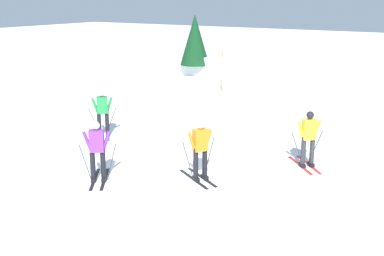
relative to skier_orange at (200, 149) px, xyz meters
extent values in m
plane|color=white|center=(-0.68, -0.03, -0.92)|extent=(120.00, 120.00, 0.00)
cube|color=white|center=(-0.68, 19.13, -0.30)|extent=(80.00, 8.91, 1.23)
cube|color=black|center=(-0.19, -0.05, -0.91)|extent=(1.43, 0.89, 0.02)
cube|color=black|center=(-0.05, 0.19, -0.91)|extent=(1.43, 0.89, 0.02)
cube|color=black|center=(-0.06, -0.13, -0.85)|extent=(0.28, 0.24, 0.10)
cube|color=black|center=(0.08, 0.12, -0.85)|extent=(0.28, 0.24, 0.10)
cylinder|color=black|center=(-0.06, -0.13, -0.37)|extent=(0.14, 0.14, 0.85)
cylinder|color=black|center=(0.08, 0.12, -0.37)|extent=(0.14, 0.14, 0.85)
cube|color=orange|center=(0.01, 0.00, 0.25)|extent=(0.40, 0.45, 0.60)
cylinder|color=orange|center=(-0.14, -0.21, 0.24)|extent=(0.21, 0.27, 0.55)
cylinder|color=orange|center=(0.12, 0.22, 0.24)|extent=(0.21, 0.27, 0.55)
sphere|color=silver|center=(0.01, 0.00, 0.68)|extent=(0.22, 0.22, 0.22)
cylinder|color=#38383D|center=(-0.24, -0.23, -0.33)|extent=(0.20, 0.32, 1.18)
cylinder|color=#38383D|center=(0.09, 0.32, -0.33)|extent=(0.20, 0.32, 1.18)
cube|color=#237AC6|center=(-5.33, 1.74, -0.91)|extent=(1.18, 1.21, 0.02)
cube|color=#237AC6|center=(-5.13, 1.93, -0.91)|extent=(1.18, 1.21, 0.02)
cube|color=black|center=(-5.23, 1.63, -0.85)|extent=(0.27, 0.27, 0.10)
cube|color=black|center=(-5.03, 1.82, -0.85)|extent=(0.27, 0.27, 0.10)
cylinder|color=black|center=(-5.23, 1.63, -0.37)|extent=(0.14, 0.14, 0.85)
cylinder|color=black|center=(-5.03, 1.82, -0.37)|extent=(0.14, 0.14, 0.85)
cube|color=#23843D|center=(-5.13, 1.73, 0.25)|extent=(0.44, 0.44, 0.60)
cylinder|color=#23843D|center=(-5.32, 1.57, 0.24)|extent=(0.25, 0.24, 0.55)
cylinder|color=#23843D|center=(-4.96, 1.92, 0.24)|extent=(0.25, 0.24, 0.55)
sphere|color=silver|center=(-5.13, 1.73, 0.68)|extent=(0.22, 0.22, 0.22)
cylinder|color=#38383D|center=(-5.40, 1.60, -0.40)|extent=(0.33, 0.32, 1.04)
cylinder|color=#38383D|center=(-4.99, 2.00, -0.40)|extent=(0.33, 0.32, 1.04)
cube|color=red|center=(1.96, 2.58, -0.91)|extent=(1.17, 1.22, 0.02)
cube|color=red|center=(2.16, 2.78, -0.91)|extent=(1.17, 1.22, 0.02)
cube|color=black|center=(2.06, 2.47, -0.85)|extent=(0.27, 0.27, 0.10)
cube|color=black|center=(2.26, 2.67, -0.85)|extent=(0.27, 0.27, 0.10)
cylinder|color=#2D2D33|center=(2.06, 2.47, -0.37)|extent=(0.14, 0.14, 0.85)
cylinder|color=#2D2D33|center=(2.26, 2.67, -0.37)|extent=(0.14, 0.14, 0.85)
cube|color=yellow|center=(2.16, 2.57, 0.25)|extent=(0.44, 0.44, 0.60)
cylinder|color=yellow|center=(1.97, 2.41, 0.24)|extent=(0.25, 0.24, 0.55)
cylinder|color=yellow|center=(2.33, 2.76, 0.24)|extent=(0.25, 0.24, 0.55)
sphere|color=black|center=(2.16, 2.57, 0.68)|extent=(0.22, 0.22, 0.22)
cylinder|color=#38383D|center=(1.89, 2.45, -0.38)|extent=(0.34, 0.32, 1.09)
cylinder|color=#38383D|center=(2.30, 2.83, -0.38)|extent=(0.34, 0.32, 1.09)
cube|color=black|center=(-2.51, -1.52, -0.91)|extent=(1.00, 1.35, 0.02)
cube|color=black|center=(-2.28, -1.36, -0.91)|extent=(1.00, 1.35, 0.02)
cube|color=black|center=(-2.42, -1.64, -0.85)|extent=(0.25, 0.28, 0.10)
cube|color=black|center=(-2.19, -1.48, -0.85)|extent=(0.25, 0.28, 0.10)
cylinder|color=black|center=(-2.42, -1.64, -0.37)|extent=(0.14, 0.14, 0.85)
cylinder|color=black|center=(-2.19, -1.48, -0.37)|extent=(0.14, 0.14, 0.85)
cube|color=purple|center=(-2.31, -1.56, 0.25)|extent=(0.45, 0.42, 0.60)
cylinder|color=purple|center=(-2.52, -1.69, 0.24)|extent=(0.26, 0.22, 0.55)
cylinder|color=purple|center=(-2.12, -1.40, 0.24)|extent=(0.26, 0.22, 0.55)
sphere|color=silver|center=(-2.31, -1.56, 0.68)|extent=(0.22, 0.22, 0.22)
cylinder|color=#38383D|center=(-2.65, -1.68, -0.40)|extent=(0.25, 0.19, 1.04)
cylinder|color=#38383D|center=(-2.08, -1.27, -0.40)|extent=(0.25, 0.19, 1.04)
cylinder|color=#C65614|center=(-5.50, 11.35, 0.17)|extent=(0.05, 0.05, 2.16)
cylinder|color=#513823|center=(-9.35, 14.86, -0.56)|extent=(0.19, 0.19, 0.71)
cone|color=#0F3819|center=(-9.35, 14.86, 1.37)|extent=(1.86, 1.86, 3.15)
camera|label=1|loc=(6.16, -10.26, 3.98)|focal=43.43mm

